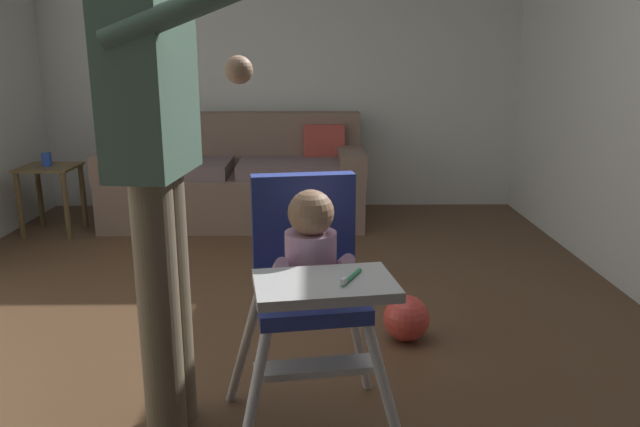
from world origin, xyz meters
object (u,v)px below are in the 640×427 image
toy_ball (406,318)px  side_table (51,184)px  sippy_cup (47,159)px  adult_standing (157,156)px  couch (238,180)px  toy_ball_second (303,276)px  high_chair (310,269)px

toy_ball → side_table: bearing=142.7°
side_table → sippy_cup: sippy_cup is taller
adult_standing → sippy_cup: 2.98m
couch → adult_standing: bearing=2.0°
toy_ball → sippy_cup: 3.09m
toy_ball → toy_ball_second: bearing=128.1°
couch → toy_ball: couch is taller
couch → adult_standing: adult_standing is taller
high_chair → toy_ball_second: high_chair is taller
high_chair → toy_ball: bearing=139.8°
adult_standing → sippy_cup: adult_standing is taller
adult_standing → side_table: bearing=125.8°
toy_ball → couch: bearing=115.4°
high_chair → adult_standing: size_ratio=0.53×
couch → side_table: 1.42m
adult_standing → sippy_cup: bearing=125.9°
couch → side_table: (-1.37, -0.37, 0.05)m
side_table → sippy_cup: (-0.01, 0.00, 0.19)m
side_table → sippy_cup: size_ratio=5.20×
toy_ball_second → side_table: (-1.92, 1.21, 0.29)m
couch → high_chair: (0.60, -2.97, 0.30)m
side_table → sippy_cup: 0.19m
adult_standing → sippy_cup: size_ratio=17.69×
toy_ball → sippy_cup: size_ratio=2.21×
toy_ball → toy_ball_second: (-0.50, 0.64, -0.03)m
toy_ball_second → adult_standing: bearing=-108.7°
couch → high_chair: 3.04m
toy_ball → adult_standing: bearing=-143.8°
adult_standing → toy_ball: size_ratio=7.99×
adult_standing → toy_ball: (0.95, 0.70, -0.90)m
high_chair → side_table: size_ratio=1.79×
toy_ball_second → toy_ball: bearing=-51.9°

